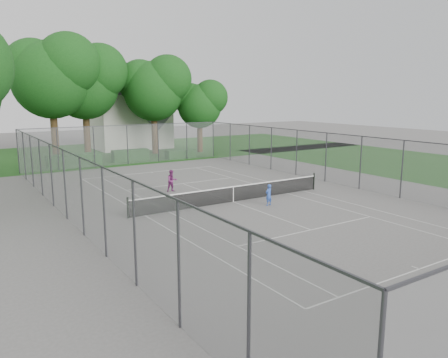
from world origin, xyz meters
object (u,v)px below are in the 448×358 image
tennis_net (233,193)px  girl_player (269,195)px  house (130,113)px  woman_player (172,181)px

tennis_net → girl_player: 2.12m
tennis_net → house: (4.79, 28.76, 3.62)m
tennis_net → girl_player: (1.24, -1.72, 0.09)m
woman_player → tennis_net: bearing=-65.8°
girl_player → woman_player: woman_player is taller
girl_player → woman_player: bearing=-73.6°
tennis_net → girl_player: size_ratio=10.62×
tennis_net → house: size_ratio=1.25×
woman_player → house: bearing=77.7°
house → woman_player: 25.39m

